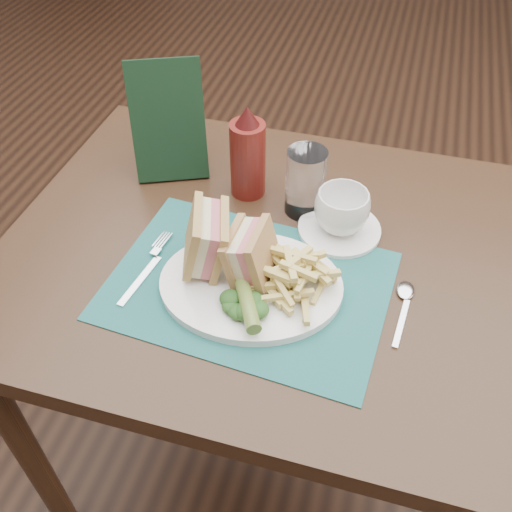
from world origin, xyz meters
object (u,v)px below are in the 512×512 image
at_px(sandwich_half_a, 193,239).
at_px(coffee_cup, 342,211).
at_px(placemat, 248,285).
at_px(drinking_glass, 305,182).
at_px(ketchup_bottle, 248,151).
at_px(plate, 251,285).
at_px(saucer, 339,229).
at_px(sandwich_half_b, 238,250).
at_px(table_main, 257,366).
at_px(check_presenter, 168,122).

bearing_deg(sandwich_half_a, coffee_cup, 18.72).
bearing_deg(placemat, drinking_glass, 78.12).
relative_size(sandwich_half_a, ketchup_bottle, 0.59).
bearing_deg(plate, saucer, 47.97).
xyz_separation_m(saucer, ketchup_bottle, (-0.19, 0.07, 0.09)).
height_order(plate, sandwich_half_a, sandwich_half_a).
height_order(sandwich_half_a, sandwich_half_b, sandwich_half_a).
bearing_deg(plate, sandwich_half_a, 161.45).
relative_size(placemat, sandwich_half_a, 4.14).
relative_size(coffee_cup, drinking_glass, 0.75).
relative_size(plate, sandwich_half_a, 2.74).
xyz_separation_m(table_main, saucer, (0.13, 0.08, 0.38)).
bearing_deg(saucer, plate, -122.71).
distance_m(table_main, drinking_glass, 0.46).
bearing_deg(plate, ketchup_bottle, 98.17).
xyz_separation_m(sandwich_half_a, coffee_cup, (0.22, 0.16, -0.02)).
bearing_deg(coffee_cup, table_main, -150.60).
relative_size(placemat, ketchup_bottle, 2.43).
bearing_deg(drinking_glass, saucer, -29.28).
distance_m(sandwich_half_a, check_presenter, 0.30).
bearing_deg(sandwich_half_a, table_main, 28.08).
height_order(placemat, sandwich_half_b, sandwich_half_b).
bearing_deg(table_main, saucer, 29.40).
xyz_separation_m(table_main, plate, (0.02, -0.10, 0.38)).
height_order(sandwich_half_b, ketchup_bottle, ketchup_bottle).
xyz_separation_m(coffee_cup, drinking_glass, (-0.08, 0.04, 0.02)).
bearing_deg(placemat, check_presenter, 131.70).
xyz_separation_m(saucer, check_presenter, (-0.36, 0.10, 0.11)).
bearing_deg(table_main, plate, -79.90).
distance_m(table_main, ketchup_bottle, 0.49).
height_order(sandwich_half_b, drinking_glass, drinking_glass).
bearing_deg(drinking_glass, sandwich_half_b, -107.74).
bearing_deg(check_presenter, table_main, -60.57).
distance_m(drinking_glass, ketchup_bottle, 0.12).
bearing_deg(saucer, drinking_glass, 150.72).
height_order(ketchup_bottle, check_presenter, check_presenter).
bearing_deg(ketchup_bottle, drinking_glass, -12.44).
height_order(placemat, check_presenter, check_presenter).
height_order(sandwich_half_a, coffee_cup, sandwich_half_a).
relative_size(saucer, check_presenter, 0.65).
bearing_deg(coffee_cup, drinking_glass, 150.72).
relative_size(placemat, check_presenter, 1.95).
xyz_separation_m(placemat, saucer, (0.12, 0.17, 0.00)).
xyz_separation_m(plate, sandwich_half_a, (-0.10, 0.02, 0.06)).
distance_m(plate, sandwich_half_a, 0.12).
height_order(placemat, coffee_cup, coffee_cup).
height_order(table_main, sandwich_half_a, sandwich_half_a).
relative_size(table_main, sandwich_half_a, 8.23).
height_order(plate, check_presenter, check_presenter).
relative_size(saucer, drinking_glass, 1.15).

